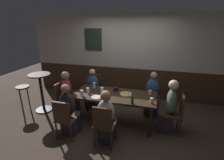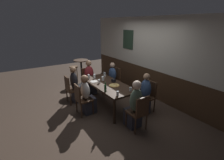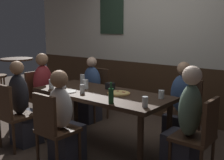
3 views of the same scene
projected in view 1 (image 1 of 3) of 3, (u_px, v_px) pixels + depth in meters
The scene contains 28 objects.
ground_plane at pixel (115, 122), 4.01m from camera, with size 12.00×12.00×0.00m, color #423328.
wall_back at pixel (128, 57), 5.09m from camera, with size 6.40×0.13×2.60m.
dining_table at pixel (115, 98), 3.79m from camera, with size 1.89×0.82×0.74m.
chair_left_near at pixel (65, 117), 3.30m from camera, with size 0.40×0.40×0.88m.
chair_mid_near at pixel (104, 123), 3.09m from camera, with size 0.40×0.40×0.88m.
chair_right_far at pixel (152, 94), 4.39m from camera, with size 0.40×0.40×0.88m.
chair_head_west at pixel (63, 97), 4.18m from camera, with size 0.40×0.40×0.88m.
chair_head_east at pixel (176, 112), 3.51m from camera, with size 0.40×0.40×0.88m.
chair_left_far at pixel (94, 88), 4.80m from camera, with size 0.40×0.40×0.88m.
person_left_near at pixel (69, 113), 3.45m from camera, with size 0.34×0.37×1.16m.
person_mid_near at pixel (107, 120), 3.25m from camera, with size 0.34×0.37×1.12m.
person_right_far at pixel (152, 97), 4.25m from camera, with size 0.34×0.37×1.14m.
person_head_west at pixel (69, 98), 4.14m from camera, with size 0.37×0.34×1.19m.
person_head_east at pixel (168, 110), 3.54m from camera, with size 0.37×0.34×1.20m.
person_left_far at pixel (92, 91), 4.67m from camera, with size 0.34×0.37×1.10m.
pizza at pixel (126, 94), 3.76m from camera, with size 0.29×0.29×0.03m.
beer_glass_tall at pixel (150, 93), 3.75m from camera, with size 0.07×0.07×0.10m.
pint_glass_pale at pixel (151, 101), 3.33m from camera, with size 0.06×0.06×0.12m.
tumbler_water at pixel (102, 90), 3.85m from camera, with size 0.08×0.08×0.13m.
pint_glass_stout at pixel (106, 95), 3.62m from camera, with size 0.06×0.06×0.11m.
highball_clear at pixel (94, 85), 4.14m from camera, with size 0.07×0.07×0.14m.
pint_glass_amber at pixel (82, 93), 3.68m from camera, with size 0.07×0.07×0.13m.
tumbler_short at pixel (88, 91), 3.81m from camera, with size 0.07×0.07×0.13m.
beer_bottle_green at pixel (132, 99), 3.31m from camera, with size 0.06×0.06×0.24m.
plate_white_large at pixel (96, 97), 3.61m from camera, with size 0.22×0.22×0.01m, color white.
condiment_caddy at pixel (116, 89), 3.96m from camera, with size 0.11×0.09×0.09m, color black.
side_bar_table at pixel (41, 90), 4.36m from camera, with size 0.56×0.56×1.05m.
bar_stool at pixel (23, 92), 4.35m from camera, with size 0.34×0.34×0.72m.
Camera 1 is at (0.84, -3.34, 2.29)m, focal length 26.18 mm.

